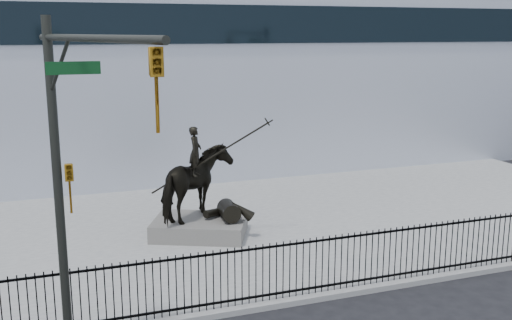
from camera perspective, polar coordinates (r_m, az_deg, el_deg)
name	(u,v)px	position (r m, az deg, el deg)	size (l,w,h in m)	color
ground	(372,314)	(15.25, 10.97, -14.18)	(120.00, 120.00, 0.00)	black
plaza	(268,225)	(21.06, 1.17, -6.20)	(30.00, 12.00, 0.15)	gray
building	(181,74)	(32.53, -7.15, 8.17)	(44.00, 14.00, 9.00)	silver
picket_fence	(348,261)	(15.87, 8.77, -9.44)	(22.10, 0.10, 1.50)	black
statue_plinth	(200,227)	(19.79, -5.38, -6.39)	(2.96, 2.03, 0.55)	#625F59
equestrian_statue	(201,185)	(19.38, -5.30, -2.36)	(3.46, 2.97, 3.21)	black
traffic_signal_left	(73,182)	(11.35, -17.03, -2.03)	(1.52, 4.84, 7.00)	#242621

